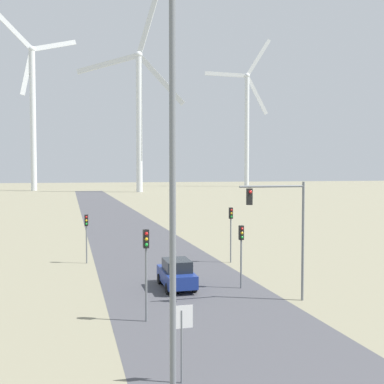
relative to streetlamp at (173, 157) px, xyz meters
The scene contains 12 objects.
road_surface 42.77m from the streetlamp, 84.38° to the left, with size 10.00×240.00×0.01m.
streetlamp is the anchor object (origin of this frame).
stop_sign_near 6.54m from the streetlamp, 71.42° to the left, with size 0.81×0.07×2.74m.
traffic_light_post_near_left 10.52m from the streetlamp, 85.04° to the left, with size 0.28×0.33×4.52m.
traffic_light_post_near_right 16.78m from the streetlamp, 61.69° to the left, with size 0.28×0.34×3.96m.
traffic_light_post_mid_left 25.10m from the streetlamp, 93.46° to the left, with size 0.28×0.34×3.91m.
traffic_light_post_mid_right 24.34m from the streetlamp, 65.92° to the left, with size 0.28×0.34×4.45m.
traffic_light_mast_overhead 14.19m from the streetlamp, 50.78° to the left, with size 3.93×0.35×6.77m.
car_approaching 17.11m from the streetlamp, 76.35° to the left, with size 1.88×4.13×1.83m.
wind_turbine_left 173.83m from the streetlamp, 95.36° to the left, with size 29.84×10.58×66.74m.
wind_turbine_center 151.31m from the streetlamp, 81.77° to the left, with size 36.42×17.40×71.46m.
wind_turbine_right 211.83m from the streetlamp, 67.25° to the left, with size 32.46×4.91×72.17m.
Camera 1 is at (-6.84, -5.87, 7.34)m, focal length 42.00 mm.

